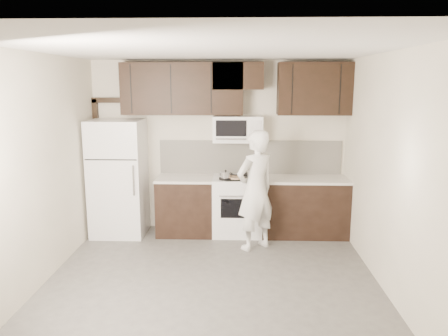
# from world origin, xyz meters

# --- Properties ---
(floor) EXTENTS (4.50, 4.50, 0.00)m
(floor) POSITION_xyz_m (0.00, 0.00, 0.00)
(floor) COLOR #4E4B49
(floor) RESTS_ON ground
(back_wall) EXTENTS (4.00, 0.00, 4.00)m
(back_wall) POSITION_xyz_m (0.00, 2.25, 1.35)
(back_wall) COLOR #BEB6A1
(back_wall) RESTS_ON ground
(ceiling) EXTENTS (4.50, 4.50, 0.00)m
(ceiling) POSITION_xyz_m (0.00, 0.00, 2.70)
(ceiling) COLOR white
(ceiling) RESTS_ON back_wall
(counter_run) EXTENTS (2.95, 0.64, 0.91)m
(counter_run) POSITION_xyz_m (0.60, 1.94, 0.46)
(counter_run) COLOR black
(counter_run) RESTS_ON floor
(stove) EXTENTS (0.76, 0.66, 0.94)m
(stove) POSITION_xyz_m (0.30, 1.94, 0.46)
(stove) COLOR white
(stove) RESTS_ON floor
(backsplash) EXTENTS (2.90, 0.02, 0.54)m
(backsplash) POSITION_xyz_m (0.50, 2.24, 1.18)
(backsplash) COLOR beige
(backsplash) RESTS_ON counter_run
(upper_cabinets) EXTENTS (3.48, 0.35, 0.78)m
(upper_cabinets) POSITION_xyz_m (0.21, 2.08, 2.28)
(upper_cabinets) COLOR black
(upper_cabinets) RESTS_ON back_wall
(microwave) EXTENTS (0.76, 0.42, 0.40)m
(microwave) POSITION_xyz_m (0.30, 2.06, 1.65)
(microwave) COLOR white
(microwave) RESTS_ON upper_cabinets
(refrigerator) EXTENTS (0.80, 0.76, 1.80)m
(refrigerator) POSITION_xyz_m (-1.55, 1.89, 0.90)
(refrigerator) COLOR white
(refrigerator) RESTS_ON floor
(door_trim) EXTENTS (0.50, 0.08, 2.12)m
(door_trim) POSITION_xyz_m (-1.92, 2.21, 1.25)
(door_trim) COLOR black
(door_trim) RESTS_ON floor
(saucepan) EXTENTS (0.27, 0.16, 0.15)m
(saucepan) POSITION_xyz_m (0.12, 1.79, 0.97)
(saucepan) COLOR silver
(saucepan) RESTS_ON stove
(baking_tray) EXTENTS (0.40, 0.33, 0.02)m
(baking_tray) POSITION_xyz_m (0.29, 1.81, 0.92)
(baking_tray) COLOR black
(baking_tray) RESTS_ON counter_run
(pizza) EXTENTS (0.28, 0.28, 0.02)m
(pizza) POSITION_xyz_m (0.29, 1.81, 0.94)
(pizza) COLOR tan
(pizza) RESTS_ON baking_tray
(person) EXTENTS (0.75, 0.71, 1.72)m
(person) POSITION_xyz_m (0.56, 1.33, 0.86)
(person) COLOR silver
(person) RESTS_ON floor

